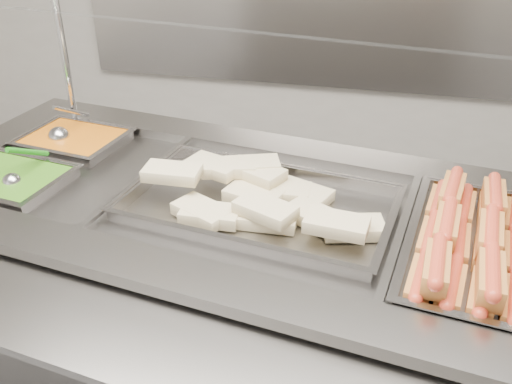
% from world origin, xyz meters
% --- Properties ---
extents(steam_counter, '(2.16, 1.20, 0.98)m').
position_xyz_m(steam_counter, '(0.03, 0.34, 0.49)').
color(steam_counter, slate).
rests_on(steam_counter, ground).
extents(tray_rail, '(1.98, 0.69, 0.06)m').
position_xyz_m(tray_rail, '(-0.05, -0.21, 0.93)').
color(tray_rail, gray).
rests_on(tray_rail, steam_counter).
extents(sneeze_guard, '(1.83, 0.59, 0.48)m').
position_xyz_m(sneeze_guard, '(0.07, 0.58, 1.38)').
color(sneeze_guard, silver).
rests_on(sneeze_guard, steam_counter).
extents(pan_hotdogs, '(0.46, 0.65, 0.11)m').
position_xyz_m(pan_hotdogs, '(0.70, 0.24, 0.93)').
color(pan_hotdogs, '#979494').
rests_on(pan_hotdogs, steam_counter).
extents(pan_wraps, '(0.80, 0.54, 0.08)m').
position_xyz_m(pan_wraps, '(0.10, 0.33, 0.95)').
color(pan_wraps, '#979494').
rests_on(pan_wraps, steam_counter).
extents(pan_beans, '(0.36, 0.31, 0.11)m').
position_xyz_m(pan_beans, '(-0.64, 0.61, 0.94)').
color(pan_beans, '#979494').
rests_on(pan_beans, steam_counter).
extents(pan_peas, '(0.36, 0.31, 0.11)m').
position_xyz_m(pan_peas, '(-0.69, 0.29, 0.94)').
color(pan_peas, '#979494').
rests_on(pan_peas, steam_counter).
extents(hotdogs_in_buns, '(0.38, 0.60, 0.13)m').
position_xyz_m(hotdogs_in_buns, '(0.70, 0.23, 0.99)').
color(hotdogs_in_buns, '#93581E').
rests_on(hotdogs_in_buns, pan_hotdogs).
extents(tortilla_wraps, '(0.71, 0.39, 0.10)m').
position_xyz_m(tortilla_wraps, '(0.09, 0.34, 0.99)').
color(tortilla_wraps, '#CCBA88').
rests_on(tortilla_wraps, pan_wraps).
extents(ladle, '(0.08, 0.21, 0.16)m').
position_xyz_m(ladle, '(-0.69, 0.60, 0.99)').
color(ladle, '#BDBCC2').
rests_on(ladle, pan_beans).
extents(serving_spoon, '(0.06, 0.20, 0.14)m').
position_xyz_m(serving_spoon, '(-0.66, 0.28, 0.99)').
color(serving_spoon, '#BDBCC2').
rests_on(serving_spoon, pan_peas).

